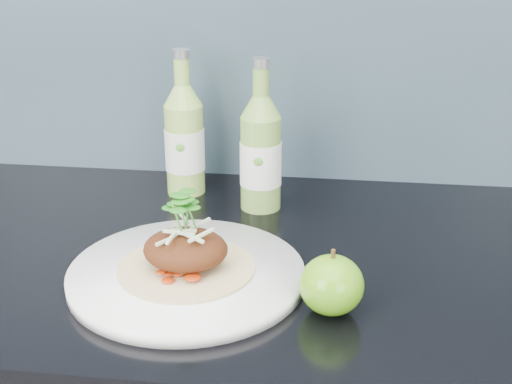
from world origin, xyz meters
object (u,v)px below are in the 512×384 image
(cider_bottle_right, at_px, (261,153))
(dinner_plate, at_px, (187,275))
(green_apple, at_px, (332,285))
(cider_bottle_left, at_px, (184,140))

(cider_bottle_right, bearing_deg, dinner_plate, -84.31)
(green_apple, distance_m, cider_bottle_left, 0.42)
(green_apple, xyz_separation_m, cider_bottle_left, (-0.25, 0.34, 0.05))
(dinner_plate, relative_size, cider_bottle_right, 1.41)
(green_apple, height_order, cider_bottle_right, cider_bottle_right)
(dinner_plate, distance_m, cider_bottle_left, 0.31)
(dinner_plate, height_order, cider_bottle_left, cider_bottle_left)
(dinner_plate, xyz_separation_m, cider_bottle_right, (0.06, 0.24, 0.08))
(dinner_plate, xyz_separation_m, cider_bottle_left, (-0.06, 0.29, 0.08))
(cider_bottle_left, height_order, cider_bottle_right, same)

